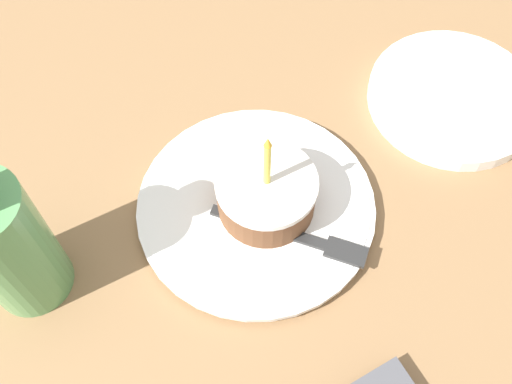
% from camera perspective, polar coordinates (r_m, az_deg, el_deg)
% --- Properties ---
extents(ground_plane, '(2.40, 2.40, 0.04)m').
position_cam_1_polar(ground_plane, '(0.71, -2.61, -1.60)').
color(ground_plane, olive).
rests_on(ground_plane, ground).
extents(plate, '(0.27, 0.27, 0.02)m').
position_cam_1_polar(plate, '(0.68, 0.00, -1.44)').
color(plate, white).
rests_on(plate, ground_plane).
extents(cake_slice, '(0.11, 0.11, 0.13)m').
position_cam_1_polar(cake_slice, '(0.65, 0.99, -0.13)').
color(cake_slice, brown).
rests_on(cake_slice, plate).
extents(fork, '(0.13, 0.15, 0.00)m').
position_cam_1_polar(fork, '(0.65, 4.13, -4.31)').
color(fork, '#262626').
rests_on(fork, plate).
extents(bottle, '(0.08, 0.08, 0.23)m').
position_cam_1_polar(bottle, '(0.61, -22.85, -4.51)').
color(bottle, '#599959').
rests_on(bottle, ground_plane).
extents(side_plate, '(0.21, 0.21, 0.02)m').
position_cam_1_polar(side_plate, '(0.81, 18.22, 8.60)').
color(side_plate, white).
rests_on(side_plate, ground_plane).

